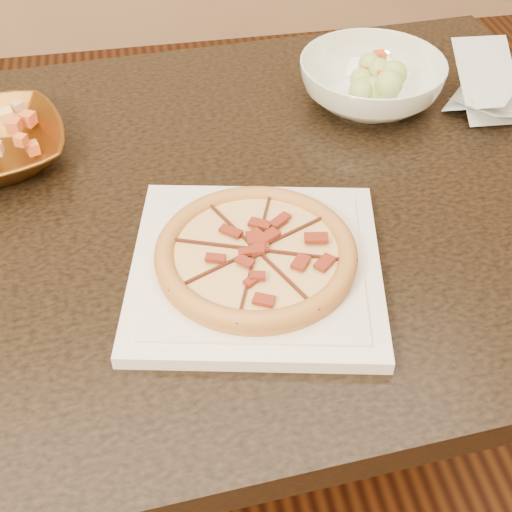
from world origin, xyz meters
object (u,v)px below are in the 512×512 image
object	(u,v)px
dining_table	(172,259)
salad_bowl	(371,82)
pizza	(256,254)
plate	(256,267)

from	to	relation	value
dining_table	salad_bowl	xyz separation A→B (m)	(0.36, 0.21, 0.14)
pizza	salad_bowl	distance (m)	0.45
plate	pizza	xyz separation A→B (m)	(-0.00, 0.00, 0.02)
dining_table	plate	distance (m)	0.22
dining_table	salad_bowl	distance (m)	0.43
salad_bowl	dining_table	bearing A→B (deg)	-149.67
pizza	salad_bowl	bearing A→B (deg)	54.75
dining_table	pizza	bearing A→B (deg)	-58.02
plate	salad_bowl	bearing A→B (deg)	54.75
salad_bowl	pizza	bearing A→B (deg)	-125.25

